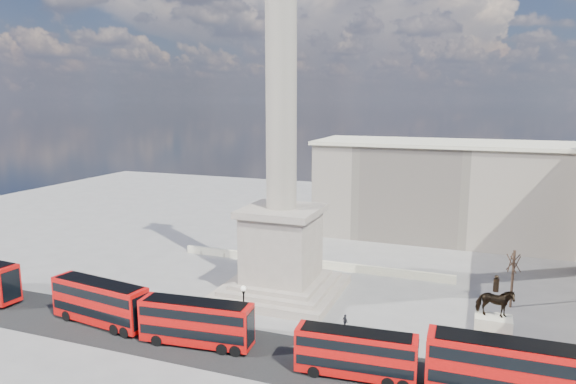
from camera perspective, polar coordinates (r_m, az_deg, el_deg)
The scene contains 14 objects.
ground at distance 60.23m, azimuth -2.48°, elevation -12.79°, with size 180.00×180.00×0.00m, color gray.
asphalt_road at distance 50.14m, azimuth -1.68°, elevation -17.75°, with size 120.00×9.00×0.01m, color #252525.
nelsons_column at distance 61.01m, azimuth -0.73°, elevation 0.20°, with size 14.00×14.00×49.85m.
balustrade_wall at distance 74.08m, azimuth 2.43°, elevation -7.88°, with size 40.00×0.60×1.10m, color beige.
building_northeast at distance 92.21m, azimuth 19.18°, elevation 0.13°, with size 51.00×17.00×16.60m.
red_bus_a at distance 58.79m, azimuth -20.12°, elevation -11.41°, with size 11.88×4.13×4.72m.
red_bus_b at distance 51.78m, azimuth -10.09°, elevation -14.06°, with size 11.31×3.60×4.51m.
red_bus_c at distance 46.22m, azimuth 7.60°, elevation -17.34°, with size 10.45×3.11×4.18m.
red_bus_d at distance 45.92m, azimuth 23.33°, elevation -17.72°, with size 12.40×3.12×5.01m.
victorian_lamp at distance 50.71m, azimuth -4.93°, elevation -12.99°, with size 0.52×0.52×6.05m.
equestrian_statue at distance 51.31m, azimuth 21.78°, elevation -14.27°, with size 3.97×2.97×8.27m.
bare_tree_far at distance 63.93m, azimuth 23.81°, elevation -6.97°, with size 1.74×1.74×7.11m.
pedestrian_walking at distance 50.08m, azimuth 16.68°, elevation -17.24°, with size 0.57×0.37×1.55m, color black.
pedestrian_crossing at distance 55.44m, azimuth 6.37°, elevation -14.09°, with size 0.89×0.37×1.52m, color black.
Camera 1 is at (21.96, -50.94, 23.46)m, focal length 32.00 mm.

